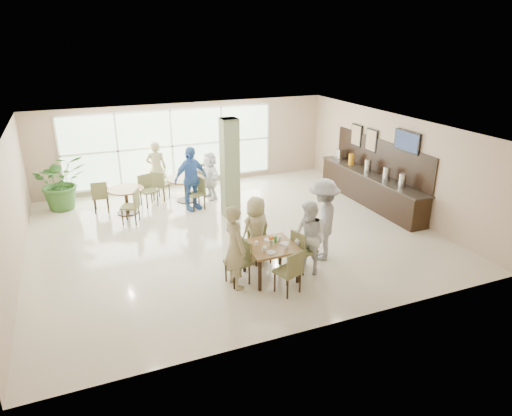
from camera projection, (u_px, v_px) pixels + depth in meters
name	position (u px, v px, depth m)	size (l,w,h in m)	color
ground	(232.00, 233.00, 12.04)	(10.00, 10.00, 0.00)	beige
room_shell	(230.00, 171.00, 11.43)	(10.00, 10.00, 10.00)	white
window_bank	(172.00, 146.00, 15.21)	(7.00, 0.04, 7.00)	silver
column	(230.00, 168.00, 12.72)	(0.45, 0.45, 2.80)	#76815A
main_table	(271.00, 249.00, 9.64)	(1.03, 1.03, 0.75)	brown
round_table_left	(126.00, 195.00, 13.17)	(1.03, 1.03, 0.75)	brown
round_table_right	(186.00, 183.00, 14.14)	(1.15, 1.15, 0.75)	brown
chairs_main_table	(272.00, 256.00, 9.74)	(2.09, 1.96, 0.95)	olive
chairs_table_left	(127.00, 198.00, 13.21)	(1.92, 1.77, 0.95)	olive
chairs_table_right	(188.00, 186.00, 14.23)	(2.07, 1.84, 0.95)	olive
tabletop_clutter	(272.00, 243.00, 9.58)	(0.72, 0.78, 0.21)	white
buffet_counter	(370.00, 186.00, 13.95)	(0.64, 4.70, 1.95)	black
wall_tv	(407.00, 141.00, 12.51)	(0.06, 1.00, 0.58)	black
framed_art_a	(371.00, 140.00, 14.00)	(0.05, 0.55, 0.70)	black
framed_art_b	(356.00, 135.00, 14.69)	(0.05, 0.55, 0.70)	black
potted_plant	(61.00, 182.00, 13.44)	(1.50, 1.50, 1.66)	#356528
teen_left	(235.00, 247.00, 9.22)	(0.65, 0.43, 1.79)	tan
teen_far	(256.00, 230.00, 10.30)	(0.76, 0.42, 1.56)	tan
teen_right	(310.00, 238.00, 9.79)	(0.79, 0.62, 1.63)	white
teen_standing	(323.00, 220.00, 10.38)	(1.24, 0.71, 1.92)	#99999B
adult_a	(191.00, 179.00, 13.31)	(1.12, 0.63, 1.90)	#3E6DBB
adult_b	(210.00, 176.00, 14.29)	(1.40, 0.60, 1.51)	white
adult_standing	(156.00, 168.00, 14.58)	(0.64, 0.42, 1.76)	tan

